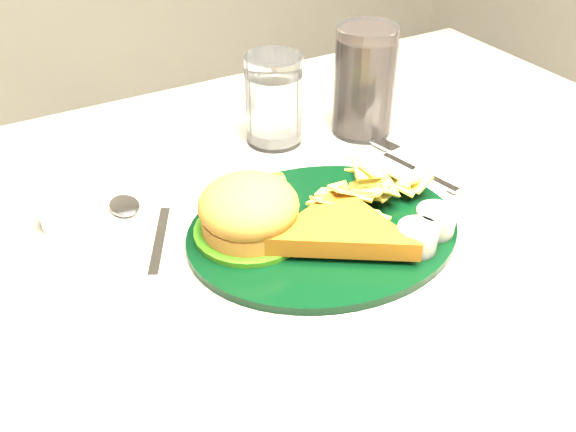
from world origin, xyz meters
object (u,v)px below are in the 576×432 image
dinner_plate (324,208)px  water_glass (274,100)px  cola_glass (364,81)px  fork_napkin (415,169)px

dinner_plate → water_glass: 0.22m
dinner_plate → cola_glass: size_ratio=2.02×
water_glass → dinner_plate: bearing=-104.5°
water_glass → cola_glass: 0.12m
dinner_plate → water_glass: size_ratio=2.51×
fork_napkin → dinner_plate: bearing=-175.0°
dinner_plate → fork_napkin: bearing=25.0°
dinner_plate → water_glass: (0.05, 0.21, 0.03)m
dinner_plate → fork_napkin: 0.18m
water_glass → fork_napkin: 0.20m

